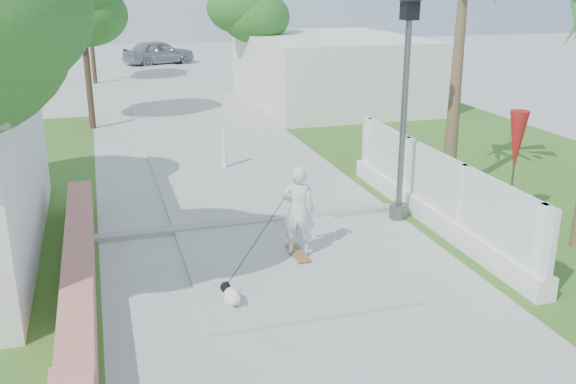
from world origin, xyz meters
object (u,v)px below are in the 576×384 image
object	(u,v)px
bollard	(224,147)
patio_umbrella	(517,143)
street_lamp	(405,100)
parked_car	(159,52)
dog	(231,295)
skateboarder	(267,234)

from	to	relation	value
bollard	patio_umbrella	world-z (taller)	patio_umbrella
street_lamp	parked_car	distance (m)	26.98
dog	patio_umbrella	bearing A→B (deg)	-2.10
bollard	dog	world-z (taller)	bollard
dog	parked_car	xyz separation A→B (m)	(1.99, 29.56, 0.49)
bollard	dog	xyz separation A→B (m)	(-1.35, -7.22, -0.39)
patio_umbrella	parked_car	distance (m)	28.14
patio_umbrella	parked_car	xyz separation A→B (m)	(-3.96, 27.84, -0.99)
skateboarder	dog	world-z (taller)	skateboarder
street_lamp	skateboarder	distance (m)	4.07
bollard	parked_car	world-z (taller)	parked_car
bollard	patio_umbrella	xyz separation A→B (m)	(4.60, -5.50, 1.10)
bollard	patio_umbrella	size ratio (longest dim) A/B	0.47
patio_umbrella	parked_car	bearing A→B (deg)	98.09
street_lamp	parked_car	size ratio (longest dim) A/B	1.09
patio_umbrella	skateboarder	distance (m)	5.29
dog	parked_car	bearing A→B (deg)	67.94
parked_car	dog	bearing A→B (deg)	154.55
dog	parked_car	world-z (taller)	parked_car
dog	bollard	bearing A→B (deg)	61.19
bollard	street_lamp	bearing A→B (deg)	-59.04
dog	skateboarder	bearing A→B (deg)	31.04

